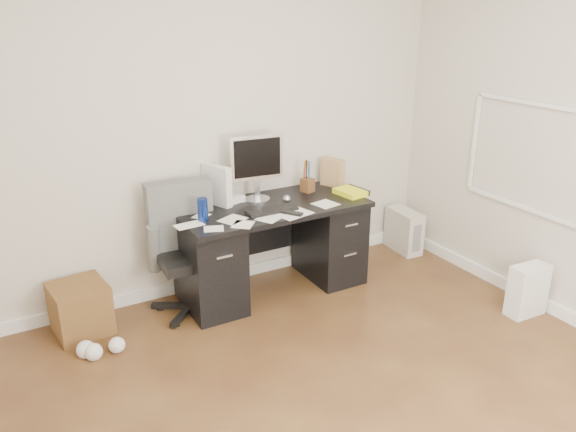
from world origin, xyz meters
name	(u,v)px	position (x,y,z in m)	size (l,w,h in m)	color
ground	(362,421)	(0.00, 0.00, 0.00)	(4.00, 4.00, 0.00)	#452616
room_shell	(380,134)	(0.03, 0.03, 1.66)	(4.02, 4.02, 2.71)	beige
desk	(272,245)	(0.30, 1.65, 0.40)	(1.50, 0.70, 0.75)	black
loose_papers	(252,211)	(0.10, 1.60, 0.75)	(1.10, 0.60, 0.00)	white
lcd_monitor	(257,168)	(0.24, 1.80, 1.02)	(0.43, 0.25, 0.55)	silver
keyboard	(272,210)	(0.23, 1.51, 0.76)	(0.40, 0.14, 0.02)	black
computer_mouse	(287,199)	(0.42, 1.63, 0.78)	(0.07, 0.07, 0.07)	silver
travel_mug	(203,209)	(-0.30, 1.60, 0.83)	(0.08, 0.08, 0.17)	navy
white_binder	(217,185)	(-0.07, 1.87, 0.91)	(0.13, 0.28, 0.32)	silver
magazine_file	(333,172)	(0.99, 1.83, 0.87)	(0.10, 0.21, 0.24)	#AB7B53
pen_cup	(308,176)	(0.72, 1.80, 0.89)	(0.11, 0.11, 0.27)	brown
yellow_book	(351,192)	(0.99, 1.56, 0.77)	(0.19, 0.25, 0.04)	#F7FE1B
paper_remote	(294,212)	(0.35, 1.39, 0.76)	(0.26, 0.21, 0.02)	white
office_chair	(188,251)	(-0.41, 1.67, 0.50)	(0.57, 0.57, 1.00)	#494B49
pc_tower	(404,230)	(1.78, 1.75, 0.20)	(0.18, 0.40, 0.40)	#B6B1A4
shopping_bag	(528,290)	(1.80, 0.36, 0.20)	(0.30, 0.21, 0.41)	white
wicker_basket	(80,308)	(-1.20, 1.76, 0.19)	(0.37, 0.37, 0.37)	#522E18
desk_printer	(345,251)	(1.13, 1.81, 0.10)	(0.34, 0.28, 0.20)	slate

